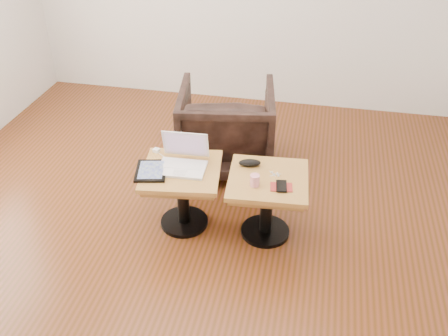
% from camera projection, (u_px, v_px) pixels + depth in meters
% --- Properties ---
extents(room_shell, '(4.52, 4.52, 2.71)m').
position_uv_depth(room_shell, '(184.00, 54.00, 2.96)').
color(room_shell, '#4C2A0D').
rests_on(room_shell, ground).
extents(side_table_left, '(0.61, 0.61, 0.49)m').
position_uv_depth(side_table_left, '(182.00, 183.00, 3.55)').
color(side_table_left, black).
rests_on(side_table_left, ground).
extents(side_table_right, '(0.58, 0.58, 0.49)m').
position_uv_depth(side_table_right, '(267.00, 192.00, 3.46)').
color(side_table_right, black).
rests_on(side_table_right, ground).
extents(laptop, '(0.34, 0.30, 0.23)m').
position_uv_depth(laptop, '(183.00, 160.00, 3.49)').
color(laptop, white).
rests_on(laptop, side_table_left).
extents(tablet, '(0.26, 0.31, 0.02)m').
position_uv_depth(tablet, '(151.00, 171.00, 3.45)').
color(tablet, black).
rests_on(tablet, side_table_left).
extents(charging_adapter, '(0.05, 0.05, 0.02)m').
position_uv_depth(charging_adapter, '(156.00, 150.00, 3.67)').
color(charging_adapter, white).
rests_on(charging_adapter, side_table_left).
extents(glasses_case, '(0.17, 0.10, 0.05)m').
position_uv_depth(glasses_case, '(250.00, 163.00, 3.51)').
color(glasses_case, black).
rests_on(glasses_case, side_table_right).
extents(striped_cup, '(0.07, 0.07, 0.08)m').
position_uv_depth(striped_cup, '(255.00, 180.00, 3.30)').
color(striped_cup, '#EC3D68').
rests_on(striped_cup, side_table_right).
extents(earbuds_tangle, '(0.08, 0.05, 0.02)m').
position_uv_depth(earbuds_tangle, '(275.00, 174.00, 3.42)').
color(earbuds_tangle, white).
rests_on(earbuds_tangle, side_table_right).
extents(phone_on_sleeve, '(0.16, 0.14, 0.02)m').
position_uv_depth(phone_on_sleeve, '(281.00, 187.00, 3.30)').
color(phone_on_sleeve, '#A51F27').
rests_on(phone_on_sleeve, side_table_right).
extents(armchair, '(0.89, 0.91, 0.73)m').
position_uv_depth(armchair, '(226.00, 128.00, 4.24)').
color(armchair, black).
rests_on(armchair, ground).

